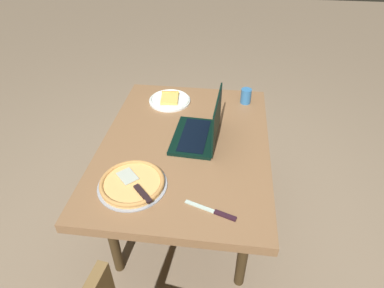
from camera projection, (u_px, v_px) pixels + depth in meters
ground_plane at (187, 226)px, 2.16m from camera, size 12.00×12.00×0.00m
dining_table at (185, 152)px, 1.77m from camera, size 1.21×0.88×0.70m
laptop at (202, 130)px, 1.72m from camera, size 0.35×0.25×0.26m
pizza_plate at (170, 100)px, 2.05m from camera, size 0.26×0.26×0.04m
pizza_tray at (132, 183)px, 1.46m from camera, size 0.31×0.31×0.04m
table_knife at (215, 212)px, 1.35m from camera, size 0.09×0.22×0.01m
drink_cup at (246, 96)px, 2.02m from camera, size 0.06×0.06×0.09m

